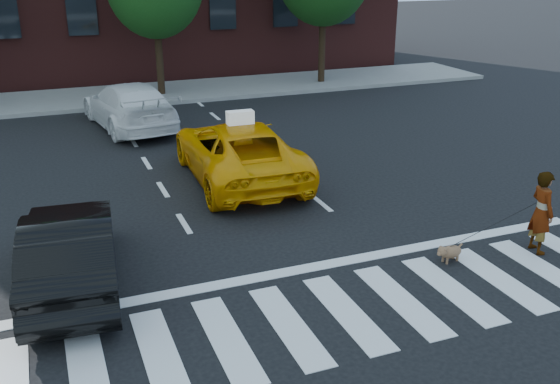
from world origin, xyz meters
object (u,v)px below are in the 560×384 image
(taxi, at_px, (238,151))
(dog, at_px, (449,252))
(white_suv, at_px, (129,105))
(woman, at_px, (542,212))
(black_sedan, at_px, (70,250))

(taxi, height_order, dog, taxi)
(white_suv, bearing_deg, dog, 100.49)
(taxi, bearing_deg, woman, 126.04)
(taxi, height_order, white_suv, taxi)
(black_sedan, bearing_deg, dog, 171.14)
(black_sedan, xyz_separation_m, white_suv, (2.57, 10.24, 0.06))
(woman, height_order, dog, woman)
(taxi, height_order, woman, woman)
(woman, distance_m, dog, 1.95)
(taxi, relative_size, black_sedan, 1.28)
(taxi, xyz_separation_m, dog, (2.19, -5.80, -0.54))
(black_sedan, relative_size, woman, 2.57)
(white_suv, height_order, dog, white_suv)
(woman, xyz_separation_m, dog, (-1.84, 0.24, -0.61))
(black_sedan, height_order, white_suv, white_suv)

